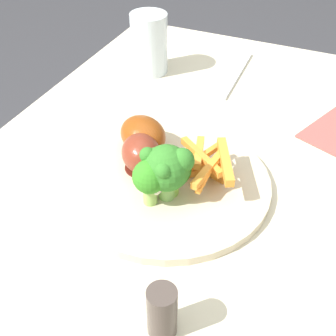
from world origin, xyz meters
The scene contains 11 objects.
dining_table centered at (0.00, 0.00, 0.59)m, with size 1.01×0.66×0.71m.
dinner_plate centered at (0.00, -0.03, 0.71)m, with size 0.28×0.28×0.01m, color beige.
broccoli_floret_front centered at (0.03, -0.02, 0.77)m, with size 0.06×0.07×0.08m.
broccoli_floret_middle centered at (0.05, -0.03, 0.76)m, with size 0.05×0.04×0.06m.
broccoli_floret_back centered at (0.02, -0.02, 0.76)m, with size 0.05×0.05×0.07m.
carrot_fries_pile centered at (-0.03, 0.01, 0.74)m, with size 0.11×0.10×0.04m.
chicken_drumstick_near centered at (0.00, -0.07, 0.75)m, with size 0.10×0.10×0.05m.
chicken_drumstick_far centered at (-0.05, -0.09, 0.75)m, with size 0.09×0.12×0.05m.
fork centered at (-0.34, -0.04, 0.71)m, with size 0.19×0.01×0.01m, color silver.
water_glass centered at (-0.29, -0.20, 0.76)m, with size 0.07×0.07×0.11m, color silver.
pepper_shaker centered at (0.20, 0.05, 0.74)m, with size 0.03×0.03×0.06m, color #423833.
Camera 1 is at (0.43, 0.16, 1.12)m, focal length 49.24 mm.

